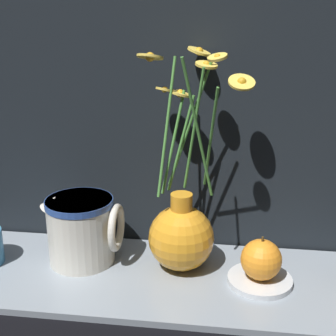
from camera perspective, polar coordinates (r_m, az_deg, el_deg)
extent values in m
plane|color=black|center=(0.88, -0.57, -13.65)|extent=(6.00, 6.00, 0.00)
cube|color=gray|center=(0.87, -0.57, -13.32)|extent=(0.85, 0.27, 0.01)
sphere|color=orange|center=(0.87, 1.61, -8.51)|extent=(0.12, 0.12, 0.12)
cylinder|color=orange|center=(0.84, 1.65, -4.50)|extent=(0.04, 0.04, 0.04)
cylinder|color=#4C8E3D|center=(0.83, 2.74, 5.49)|extent=(0.08, 0.03, 0.24)
cylinder|color=#EAC64C|center=(0.85, 3.81, 14.01)|extent=(0.05, 0.05, 0.02)
sphere|color=gold|center=(0.85, 3.81, 14.01)|extent=(0.01, 0.01, 0.01)
cylinder|color=#4C8E3D|center=(0.81, 3.14, 4.49)|extent=(0.04, 0.04, 0.22)
cylinder|color=#EAC64C|center=(0.81, 4.70, 12.44)|extent=(0.05, 0.05, 0.01)
sphere|color=gold|center=(0.81, 4.70, 12.44)|extent=(0.01, 0.01, 0.01)
cylinder|color=#4C8E3D|center=(0.82, 0.63, 3.12)|extent=(0.04, 0.04, 0.18)
cylinder|color=#EAC64C|center=(0.82, -0.44, 9.54)|extent=(0.04, 0.04, 0.01)
sphere|color=gold|center=(0.82, -0.44, 9.54)|extent=(0.01, 0.01, 0.01)
cylinder|color=#4C8E3D|center=(0.77, 3.68, 4.45)|extent=(0.06, 0.06, 0.25)
cylinder|color=#EAC64C|center=(0.72, 6.05, 13.29)|extent=(0.04, 0.04, 0.01)
sphere|color=gold|center=(0.72, 6.05, 13.29)|extent=(0.01, 0.01, 0.01)
cylinder|color=#4C8E3D|center=(0.81, 5.21, 3.41)|extent=(0.03, 0.10, 0.20)
cylinder|color=#EAC64C|center=(0.80, 8.97, 10.30)|extent=(0.05, 0.05, 0.02)
sphere|color=gold|center=(0.80, 8.97, 10.30)|extent=(0.02, 0.02, 0.02)
cylinder|color=#4C8E3D|center=(0.81, -0.21, 4.95)|extent=(0.03, 0.06, 0.24)
cylinder|color=#EAC64C|center=(0.81, -2.21, 13.38)|extent=(0.06, 0.06, 0.02)
sphere|color=gold|center=(0.81, -2.21, 13.38)|extent=(0.02, 0.02, 0.02)
cylinder|color=#4C8E3D|center=(0.83, 1.57, 2.92)|extent=(0.05, 0.01, 0.17)
cylinder|color=#EAC64C|center=(0.83, 1.48, 9.08)|extent=(0.05, 0.05, 0.01)
sphere|color=gold|center=(0.83, 1.48, 9.08)|extent=(0.01, 0.01, 0.01)
cylinder|color=beige|center=(0.91, -10.57, -7.48)|extent=(0.12, 0.12, 0.13)
cylinder|color=#2D4C93|center=(0.88, -10.79, -4.14)|extent=(0.13, 0.13, 0.01)
torus|color=beige|center=(0.88, -6.31, -7.23)|extent=(0.01, 0.09, 0.09)
cone|color=beige|center=(0.90, -13.97, -4.16)|extent=(0.05, 0.03, 0.04)
cylinder|color=silver|center=(0.86, 11.12, -13.29)|extent=(0.11, 0.11, 0.01)
sphere|color=orange|center=(0.84, 11.29, -10.93)|extent=(0.07, 0.07, 0.07)
cylinder|color=#4C3819|center=(0.82, 11.47, -8.52)|extent=(0.00, 0.00, 0.01)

